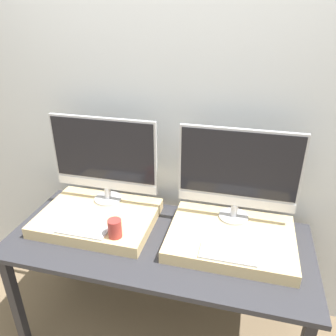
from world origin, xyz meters
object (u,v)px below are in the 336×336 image
at_px(mug, 115,228).
at_px(monitor_left, 104,157).
at_px(monitor_right, 238,172).
at_px(keyboard_left, 83,230).
at_px(keyboard_right, 228,254).

bearing_deg(mug, monitor_left, 119.68).
bearing_deg(monitor_right, keyboard_left, -156.87).
bearing_deg(monitor_left, keyboard_left, -90.00).
distance_m(mug, keyboard_right, 0.61).
bearing_deg(mug, monitor_right, 29.45).
relative_size(mug, monitor_right, 0.16).
bearing_deg(monitor_left, keyboard_right, -23.13).
bearing_deg(keyboard_right, monitor_left, 156.87).
height_order(keyboard_left, keyboard_right, same).
distance_m(monitor_left, keyboard_left, 0.45).
xyz_separation_m(mug, monitor_right, (0.61, 0.34, 0.25)).
xyz_separation_m(keyboard_left, mug, (0.20, 0.00, 0.04)).
distance_m(keyboard_left, keyboard_right, 0.81).
height_order(monitor_left, keyboard_left, monitor_left).
height_order(monitor_right, keyboard_right, monitor_right).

